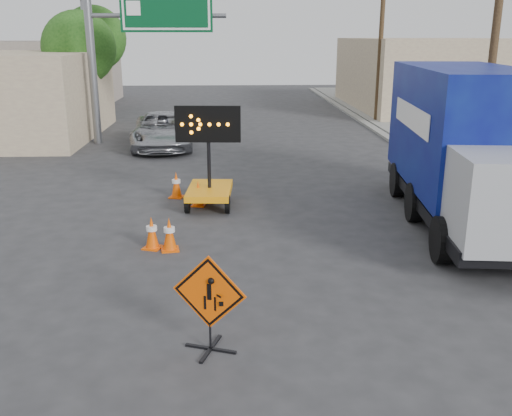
{
  "coord_description": "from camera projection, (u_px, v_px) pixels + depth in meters",
  "views": [
    {
      "loc": [
        -0.45,
        -8.42,
        4.76
      ],
      "look_at": [
        0.09,
        2.84,
        1.35
      ],
      "focal_mm": 40.0,
      "sensor_mm": 36.0,
      "label": 1
    }
  ],
  "objects": [
    {
      "name": "pickup_truck",
      "position": [
        163.0,
        130.0,
        25.09
      ],
      "size": [
        2.95,
        5.68,
        1.53
      ],
      "primitive_type": "imported",
      "rotation": [
        0.0,
        0.0,
        0.08
      ],
      "color": "#A7A9AE",
      "rests_on": "ground"
    },
    {
      "name": "utility_pole_near",
      "position": [
        495.0,
        38.0,
        18.02
      ],
      "size": [
        1.8,
        0.26,
        9.0
      ],
      "color": "#4E3921",
      "rests_on": "ground"
    },
    {
      "name": "storefront_left_far",
      "position": [
        24.0,
        73.0,
        40.64
      ],
      "size": [
        12.0,
        10.0,
        4.4
      ],
      "primitive_type": "cube",
      "color": "gray",
      "rests_on": "ground"
    },
    {
      "name": "tree_left_far",
      "position": [
        94.0,
        38.0,
        36.39
      ],
      "size": [
        4.1,
        4.1,
        6.66
      ],
      "color": "#4E3921",
      "rests_on": "ground"
    },
    {
      "name": "tree_left_near",
      "position": [
        79.0,
        48.0,
        28.91
      ],
      "size": [
        3.71,
        3.71,
        6.03
      ],
      "color": "#4E3921",
      "rests_on": "ground"
    },
    {
      "name": "cone_c",
      "position": [
        198.0,
        193.0,
        16.53
      ],
      "size": [
        0.44,
        0.44,
        0.75
      ],
      "rotation": [
        0.0,
        0.0,
        -0.17
      ],
      "color": "#F25305",
      "rests_on": "ground"
    },
    {
      "name": "cone_d",
      "position": [
        176.0,
        185.0,
        17.39
      ],
      "size": [
        0.51,
        0.51,
        0.81
      ],
      "rotation": [
        0.0,
        0.0,
        -0.29
      ],
      "color": "#F25305",
      "rests_on": "ground"
    },
    {
      "name": "highway_gantry",
      "position": [
        137.0,
        28.0,
        24.95
      ],
      "size": [
        6.18,
        0.38,
        6.9
      ],
      "color": "slate",
      "rests_on": "ground"
    },
    {
      "name": "construction_sign",
      "position": [
        209.0,
        301.0,
        8.76
      ],
      "size": [
        1.14,
        0.82,
        1.6
      ],
      "rotation": [
        0.0,
        0.0,
        -0.34
      ],
      "color": "black",
      "rests_on": "ground"
    },
    {
      "name": "sidewalk_right",
      "position": [
        463.0,
        151.0,
        24.2
      ],
      "size": [
        4.0,
        60.0,
        0.15
      ],
      "primitive_type": "cube",
      "color": "gray",
      "rests_on": "ground"
    },
    {
      "name": "cone_b",
      "position": [
        152.0,
        233.0,
        13.2
      ],
      "size": [
        0.5,
        0.5,
        0.78
      ],
      "rotation": [
        0.0,
        0.0,
        -0.34
      ],
      "color": "#F25305",
      "rests_on": "ground"
    },
    {
      "name": "curb_right",
      "position": [
        410.0,
        152.0,
        24.1
      ],
      "size": [
        0.4,
        60.0,
        0.12
      ],
      "primitive_type": "cube",
      "color": "gray",
      "rests_on": "ground"
    },
    {
      "name": "box_truck",
      "position": [
        465.0,
        155.0,
        14.66
      ],
      "size": [
        3.37,
        8.64,
        4.0
      ],
      "rotation": [
        0.0,
        0.0,
        -0.11
      ],
      "color": "black",
      "rests_on": "ground"
    },
    {
      "name": "building_right_far",
      "position": [
        430.0,
        74.0,
        38.06
      ],
      "size": [
        10.0,
        14.0,
        4.6
      ],
      "primitive_type": "cube",
      "color": "#C6B58F",
      "rests_on": "ground"
    },
    {
      "name": "utility_pole_far",
      "position": [
        381.0,
        37.0,
        31.4
      ],
      "size": [
        1.8,
        0.26,
        9.0
      ],
      "color": "#4E3921",
      "rests_on": "ground"
    },
    {
      "name": "arrow_board",
      "position": [
        209.0,
        184.0,
        16.45
      ],
      "size": [
        1.84,
        2.11,
        2.91
      ],
      "rotation": [
        0.0,
        0.0,
        -0.06
      ],
      "color": "#FE9C0E",
      "rests_on": "ground"
    },
    {
      "name": "ground",
      "position": [
        259.0,
        335.0,
        9.45
      ],
      "size": [
        100.0,
        100.0,
        0.0
      ],
      "primitive_type": "plane",
      "color": "#2D2D30",
      "rests_on": "ground"
    },
    {
      "name": "cone_a",
      "position": [
        169.0,
        234.0,
        13.09
      ],
      "size": [
        0.46,
        0.46,
        0.79
      ],
      "rotation": [
        0.0,
        0.0,
        0.16
      ],
      "color": "#F25305",
      "rests_on": "ground"
    }
  ]
}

